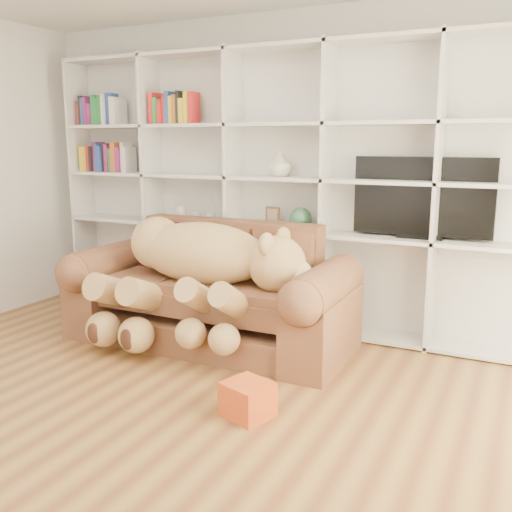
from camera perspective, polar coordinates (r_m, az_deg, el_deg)
The scene contains 14 objects.
floor at distance 3.37m, azimuth -14.81°, elevation -17.58°, with size 5.00×5.00×0.00m, color brown.
wall_back at distance 5.10m, azimuth 3.19°, elevation 8.46°, with size 5.00×0.02×2.70m, color white.
bookshelf at distance 5.08m, azimuth 0.05°, elevation 7.96°, with size 4.43×0.35×2.40m.
sofa at distance 4.65m, azimuth -4.49°, elevation -4.21°, with size 2.28×0.98×0.96m.
teddy_bear at distance 4.43m, azimuth -5.90°, elevation -1.07°, with size 1.65×0.92×0.95m.
throw_pillow at distance 4.99m, azimuth -8.94°, elevation 0.87°, with size 0.44×0.14×0.44m, color #510D23.
gift_box at distance 3.49m, azimuth -0.84°, elevation -14.14°, with size 0.26×0.25×0.21m, color #CF4F1B.
tv at distance 4.63m, azimuth 16.34°, elevation 5.56°, with size 1.07×0.18×0.63m.
picture_frame at distance 4.98m, azimuth 1.68°, elevation 3.92°, with size 0.14×0.03×0.18m, color brown.
green_vase at distance 4.88m, azimuth 4.48°, elevation 3.73°, with size 0.19×0.19×0.19m, color #326141.
figurine_tall at distance 5.44m, azimuth -7.47°, elevation 4.24°, with size 0.08×0.08×0.15m, color silver.
figurine_short at distance 5.36m, azimuth -6.09°, elevation 3.97°, with size 0.07×0.07×0.12m, color silver.
snow_globe at distance 5.28m, azimuth -4.57°, elevation 3.82°, with size 0.10×0.10×0.10m, color silver.
shelf_vase at distance 4.92m, azimuth 2.38°, elevation 9.14°, with size 0.20×0.20×0.21m, color silver.
Camera 1 is at (1.99, -2.19, 1.61)m, focal length 40.00 mm.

